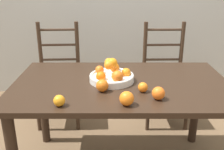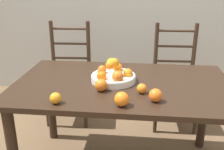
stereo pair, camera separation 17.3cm
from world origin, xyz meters
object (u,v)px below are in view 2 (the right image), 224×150
Objects in this scene: orange_loose_3 at (156,95)px; orange_loose_4 at (122,99)px; orange_loose_2 at (56,98)px; orange_loose_1 at (142,89)px; chair_left at (69,75)px; chair_right at (175,79)px; orange_loose_0 at (101,85)px; fruit_bowl at (113,75)px.

orange_loose_4 is (-0.19, -0.08, 0.00)m from orange_loose_3.
orange_loose_3 is (0.57, 0.09, 0.01)m from orange_loose_2.
chair_left is (-0.74, 0.95, -0.29)m from orange_loose_1.
chair_right reaches higher than orange_loose_2.
chair_right is (0.59, 0.94, -0.30)m from orange_loose_0.
orange_loose_0 is 1.10m from chair_left.
fruit_bowl is at bearing 52.19° from orange_loose_2.
chair_left is at bearing 118.68° from orange_loose_4.
orange_loose_0 is 0.26m from orange_loose_1.
orange_loose_3 is (0.34, -0.12, -0.00)m from orange_loose_0.
chair_left and chair_right have the same top height.
chair_right reaches higher than fruit_bowl.
chair_left is (-0.48, 0.94, -0.30)m from orange_loose_0.
fruit_bowl is 0.99m from chair_left.
chair_right reaches higher than orange_loose_4.
orange_loose_2 is at bearing -158.32° from orange_loose_1.
orange_loose_4 is 0.08× the size of chair_left.
fruit_bowl is at bearing -58.21° from chair_left.
orange_loose_3 is at bearing -55.69° from chair_left.
chair_right reaches higher than orange_loose_1.
orange_loose_2 is 0.07× the size of chair_right.
chair_right is at bearing 54.14° from orange_loose_2.
orange_loose_4 is 0.08× the size of chair_right.
chair_left reaches higher than orange_loose_0.
chair_left is (-0.82, 1.06, -0.30)m from orange_loose_3.
fruit_bowl is 0.98m from chair_right.
chair_right is at bearing -3.25° from chair_left.
chair_left reaches higher than orange_loose_3.
orange_loose_1 is at bearing 21.68° from orange_loose_2.
orange_loose_2 is 0.07× the size of chair_left.
orange_loose_3 is 1.37m from chair_left.
orange_loose_3 is at bearing -18.94° from orange_loose_0.
orange_loose_1 is 1.24m from chair_left.
orange_loose_0 is 0.24m from orange_loose_4.
chair_left is at bearing 125.05° from fruit_bowl.
fruit_bowl reaches higher than orange_loose_1.
orange_loose_3 is at bearing -105.30° from chair_right.
orange_loose_0 is (-0.06, -0.18, -0.00)m from fruit_bowl.
chair_left reaches higher than fruit_bowl.
chair_left is at bearing 127.70° from orange_loose_1.
orange_loose_4 is at bearing -157.98° from orange_loose_3.
orange_loose_1 is 0.22m from orange_loose_4.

